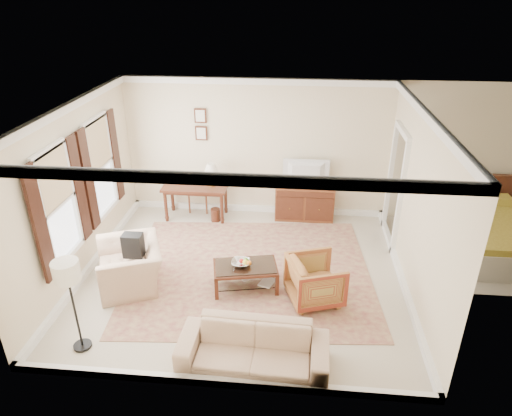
% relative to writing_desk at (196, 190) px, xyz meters
% --- Properties ---
extents(room_shell, '(5.51, 5.01, 2.91)m').
position_rel_writing_desk_xyz_m(room_shell, '(1.25, -2.06, 1.84)').
color(room_shell, beige).
rests_on(room_shell, ground).
extents(annex_bedroom, '(3.00, 2.70, 2.90)m').
position_rel_writing_desk_xyz_m(annex_bedroom, '(5.74, -0.91, -0.29)').
color(annex_bedroom, beige).
rests_on(annex_bedroom, ground).
extents(window_front, '(0.12, 1.56, 1.80)m').
position_rel_writing_desk_xyz_m(window_front, '(-1.45, -2.76, 0.92)').
color(window_front, '#CCB284').
rests_on(window_front, room_shell).
extents(window_rear, '(0.12, 1.56, 1.80)m').
position_rel_writing_desk_xyz_m(window_rear, '(-1.45, -1.16, 0.92)').
color(window_rear, '#CCB284').
rests_on(window_rear, room_shell).
extents(doorway, '(0.10, 1.12, 2.25)m').
position_rel_writing_desk_xyz_m(doorway, '(3.96, -0.56, 0.45)').
color(doorway, white).
rests_on(doorway, room_shell).
extents(rug, '(4.44, 3.89, 0.01)m').
position_rel_writing_desk_xyz_m(rug, '(1.36, -1.97, -0.62)').
color(rug, maroon).
rests_on(rug, room_shell).
extents(writing_desk, '(1.35, 0.67, 0.74)m').
position_rel_writing_desk_xyz_m(writing_desk, '(0.00, 0.00, 0.00)').
color(writing_desk, '#492214').
rests_on(writing_desk, room_shell).
extents(desk_chair, '(0.52, 0.52, 1.05)m').
position_rel_writing_desk_xyz_m(desk_chair, '(-0.01, 0.35, -0.10)').
color(desk_chair, brown).
rests_on(desk_chair, room_shell).
extents(desk_lamp, '(0.32, 0.32, 0.50)m').
position_rel_writing_desk_xyz_m(desk_lamp, '(0.36, 0.00, 0.36)').
color(desk_lamp, silver).
rests_on(desk_lamp, writing_desk).
extents(framed_prints, '(0.25, 0.04, 0.68)m').
position_rel_writing_desk_xyz_m(framed_prints, '(0.10, 0.41, 1.31)').
color(framed_prints, '#492214').
rests_on(framed_prints, room_shell).
extents(sideboard, '(1.23, 0.47, 0.76)m').
position_rel_writing_desk_xyz_m(sideboard, '(2.30, 0.17, -0.25)').
color(sideboard, brown).
rests_on(sideboard, room_shell).
extents(tv, '(0.91, 0.52, 0.12)m').
position_rel_writing_desk_xyz_m(tv, '(2.30, 0.15, 0.59)').
color(tv, black).
rests_on(tv, sideboard).
extents(coffee_table, '(1.13, 0.80, 0.44)m').
position_rel_writing_desk_xyz_m(coffee_table, '(1.34, -2.44, -0.29)').
color(coffee_table, '#492214').
rests_on(coffee_table, room_shell).
extents(fruit_bowl, '(0.42, 0.42, 0.10)m').
position_rel_writing_desk_xyz_m(fruit_bowl, '(1.27, -2.44, -0.14)').
color(fruit_bowl, silver).
rests_on(fruit_bowl, coffee_table).
extents(book_a, '(0.25, 0.19, 0.38)m').
position_rel_writing_desk_xyz_m(book_a, '(1.24, -2.40, -0.45)').
color(book_a, brown).
rests_on(book_a, coffee_table).
extents(book_b, '(0.27, 0.13, 0.38)m').
position_rel_writing_desk_xyz_m(book_b, '(1.61, -2.45, -0.46)').
color(book_b, brown).
rests_on(book_b, coffee_table).
extents(striped_armchair, '(0.95, 0.98, 0.82)m').
position_rel_writing_desk_xyz_m(striped_armchair, '(2.48, -2.66, -0.22)').
color(striped_armchair, maroon).
rests_on(striped_armchair, room_shell).
extents(club_armchair, '(1.12, 1.34, 1.00)m').
position_rel_writing_desk_xyz_m(club_armchair, '(-0.56, -2.53, -0.13)').
color(club_armchair, '#CDAA8A').
rests_on(club_armchair, room_shell).
extents(backpack, '(0.28, 0.36, 0.40)m').
position_rel_writing_desk_xyz_m(backpack, '(-0.50, -2.45, 0.12)').
color(backpack, black).
rests_on(backpack, club_armchair).
extents(sofa, '(1.98, 0.65, 0.76)m').
position_rel_writing_desk_xyz_m(sofa, '(1.64, -4.13, -0.24)').
color(sofa, '#CDAA8A').
rests_on(sofa, room_shell).
extents(floor_lamp, '(0.35, 0.35, 1.41)m').
position_rel_writing_desk_xyz_m(floor_lamp, '(-0.76, -4.03, 0.54)').
color(floor_lamp, black).
rests_on(floor_lamp, room_shell).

